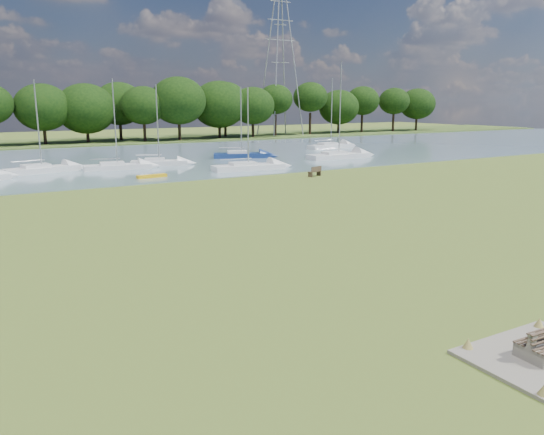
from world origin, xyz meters
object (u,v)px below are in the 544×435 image
sailboat_3 (159,161)px  sailboat_2 (338,154)px  sailboat_5 (248,165)px  riverbank_bench (315,171)px  kayak (152,176)px  sailboat_0 (241,154)px  sailboat_1 (117,165)px  sailboat_6 (330,145)px  pylon (280,38)px  sailboat_4 (41,167)px

sailboat_3 → sailboat_2: bearing=9.4°
sailboat_5 → riverbank_bench: bearing=-59.0°
kayak → sailboat_2: size_ratio=0.24×
sailboat_3 → sailboat_5: 10.65m
kayak → sailboat_3: sailboat_3 is taller
sailboat_0 → sailboat_3: bearing=-145.3°
sailboat_0 → sailboat_3: size_ratio=0.99×
sailboat_1 → sailboat_5: (11.50, -7.00, 0.00)m
sailboat_0 → sailboat_6: (17.33, 5.27, -0.01)m
pylon → sailboat_1: size_ratio=3.27×
sailboat_6 → sailboat_2: bearing=-125.0°
pylon → sailboat_4: pylon is taller
pylon → sailboat_3: 54.12m
sailboat_2 → sailboat_5: bearing=-162.5°
kayak → riverbank_bench: bearing=-30.6°
pylon → sailboat_4: size_ratio=3.35×
sailboat_2 → sailboat_5: 15.19m
riverbank_bench → sailboat_0: (1.06, 17.77, 0.09)m
sailboat_5 → sailboat_6: bearing=41.2°
pylon → sailboat_3: size_ratio=3.46×
kayak → pylon: pylon is taller
sailboat_2 → riverbank_bench: bearing=-133.1°
riverbank_bench → sailboat_6: size_ratio=0.16×
sailboat_3 → sailboat_4: bearing=-158.7°
kayak → sailboat_3: 9.59m
sailboat_5 → pylon: bearing=61.1°
pylon → sailboat_5: pylon is taller
riverbank_bench → sailboat_0: size_ratio=0.19×
pylon → sailboat_0: pylon is taller
sailboat_1 → sailboat_3: (4.85, 1.32, 0.01)m
sailboat_4 → sailboat_6: size_ratio=0.89×
riverbank_bench → pylon: 60.31m
sailboat_3 → sailboat_6: sailboat_6 is taller
pylon → sailboat_5: (-29.78, -43.99, -18.15)m
sailboat_0 → sailboat_2: (10.07, -6.41, 0.01)m
kayak → sailboat_1: sailboat_1 is taller
sailboat_6 → sailboat_0: bearing=-166.2°
sailboat_1 → sailboat_0: bearing=19.3°
sailboat_0 → sailboat_4: size_ratio=0.96×
sailboat_1 → sailboat_5: size_ratio=1.11×
kayak → sailboat_2: (24.76, 4.82, 0.39)m
sailboat_0 → sailboat_5: 11.57m
riverbank_bench → sailboat_1: 20.57m
sailboat_0 → sailboat_1: 16.43m
pylon → sailboat_2: bearing=-110.9°
riverbank_bench → pylon: bearing=43.6°
sailboat_4 → sailboat_0: bearing=-8.1°
riverbank_bench → sailboat_1: bearing=117.5°
pylon → sailboat_4: 62.86m
riverbank_bench → sailboat_6: bearing=32.2°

